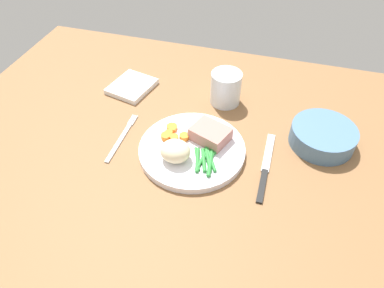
{
  "coord_description": "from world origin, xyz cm",
  "views": [
    {
      "loc": [
        17.83,
        -54.27,
        59.92
      ],
      "look_at": [
        2.47,
        -1.05,
        4.6
      ],
      "focal_mm": 32.91,
      "sensor_mm": 36.0,
      "label": 1
    }
  ],
  "objects_px": {
    "water_glass": "(226,90)",
    "salad_bowl": "(323,135)",
    "dinner_plate": "(192,150)",
    "knife": "(265,168)",
    "meat_portion": "(210,134)",
    "fork": "(122,138)",
    "napkin": "(132,86)"
  },
  "relations": [
    {
      "from": "dinner_plate",
      "to": "knife",
      "type": "bearing_deg",
      "value": -0.98
    },
    {
      "from": "fork",
      "to": "salad_bowl",
      "type": "bearing_deg",
      "value": 15.05
    },
    {
      "from": "dinner_plate",
      "to": "fork",
      "type": "distance_m",
      "value": 0.17
    },
    {
      "from": "dinner_plate",
      "to": "water_glass",
      "type": "relative_size",
      "value": 2.79
    },
    {
      "from": "dinner_plate",
      "to": "meat_portion",
      "type": "bearing_deg",
      "value": 49.4
    },
    {
      "from": "dinner_plate",
      "to": "water_glass",
      "type": "xyz_separation_m",
      "value": [
        0.03,
        0.2,
        0.03
      ]
    },
    {
      "from": "dinner_plate",
      "to": "water_glass",
      "type": "height_order",
      "value": "water_glass"
    },
    {
      "from": "dinner_plate",
      "to": "napkin",
      "type": "bearing_deg",
      "value": 140.3
    },
    {
      "from": "water_glass",
      "to": "dinner_plate",
      "type": "bearing_deg",
      "value": -98.83
    },
    {
      "from": "meat_portion",
      "to": "water_glass",
      "type": "height_order",
      "value": "water_glass"
    },
    {
      "from": "fork",
      "to": "napkin",
      "type": "height_order",
      "value": "napkin"
    },
    {
      "from": "fork",
      "to": "knife",
      "type": "relative_size",
      "value": 0.81
    },
    {
      "from": "water_glass",
      "to": "salad_bowl",
      "type": "xyz_separation_m",
      "value": [
        0.25,
        -0.09,
        -0.01
      ]
    },
    {
      "from": "water_glass",
      "to": "salad_bowl",
      "type": "bearing_deg",
      "value": -20.27
    },
    {
      "from": "dinner_plate",
      "to": "salad_bowl",
      "type": "height_order",
      "value": "salad_bowl"
    },
    {
      "from": "meat_portion",
      "to": "fork",
      "type": "xyz_separation_m",
      "value": [
        -0.2,
        -0.04,
        -0.03
      ]
    },
    {
      "from": "napkin",
      "to": "dinner_plate",
      "type": "bearing_deg",
      "value": -39.7
    },
    {
      "from": "dinner_plate",
      "to": "meat_portion",
      "type": "distance_m",
      "value": 0.06
    },
    {
      "from": "knife",
      "to": "napkin",
      "type": "distance_m",
      "value": 0.44
    },
    {
      "from": "water_glass",
      "to": "salad_bowl",
      "type": "height_order",
      "value": "water_glass"
    },
    {
      "from": "dinner_plate",
      "to": "fork",
      "type": "relative_size",
      "value": 1.45
    },
    {
      "from": "salad_bowl",
      "to": "fork",
      "type": "bearing_deg",
      "value": -165.85
    },
    {
      "from": "salad_bowl",
      "to": "meat_portion",
      "type": "bearing_deg",
      "value": -163.44
    },
    {
      "from": "meat_portion",
      "to": "knife",
      "type": "distance_m",
      "value": 0.14
    },
    {
      "from": "dinner_plate",
      "to": "fork",
      "type": "xyz_separation_m",
      "value": [
        -0.17,
        -0.0,
        -0.01
      ]
    },
    {
      "from": "dinner_plate",
      "to": "water_glass",
      "type": "distance_m",
      "value": 0.21
    },
    {
      "from": "knife",
      "to": "napkin",
      "type": "height_order",
      "value": "napkin"
    },
    {
      "from": "knife",
      "to": "meat_portion",
      "type": "bearing_deg",
      "value": 161.08
    },
    {
      "from": "dinner_plate",
      "to": "salad_bowl",
      "type": "distance_m",
      "value": 0.3
    },
    {
      "from": "napkin",
      "to": "salad_bowl",
      "type": "bearing_deg",
      "value": -8.63
    },
    {
      "from": "napkin",
      "to": "water_glass",
      "type": "bearing_deg",
      "value": 3.28
    },
    {
      "from": "meat_portion",
      "to": "fork",
      "type": "height_order",
      "value": "meat_portion"
    }
  ]
}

